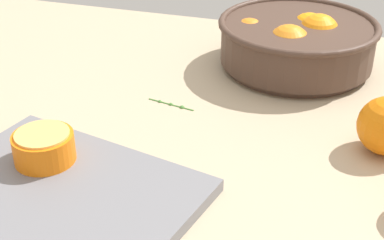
{
  "coord_description": "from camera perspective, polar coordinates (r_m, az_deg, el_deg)",
  "views": [
    {
      "loc": [
        17.19,
        -65.85,
        42.61
      ],
      "look_at": [
        -2.29,
        -3.73,
        5.05
      ],
      "focal_mm": 53.17,
      "sensor_mm": 36.0,
      "label": 1
    }
  ],
  "objects": [
    {
      "name": "fruit_bowl",
      "position": [
        1.02,
        10.43,
        7.73
      ],
      "size": [
        27.74,
        27.74,
        9.75
      ],
      "color": "#473328",
      "rests_on": "ground_plane"
    },
    {
      "name": "herb_sprig_0",
      "position": [
        0.89,
        -2.0,
        1.63
      ],
      "size": [
        8.01,
        1.86,
        0.78
      ],
      "color": "#467D35",
      "rests_on": "ground_plane"
    },
    {
      "name": "ground_plane",
      "position": [
        0.81,
        2.34,
        -3.0
      ],
      "size": [
        134.5,
        95.61,
        3.0
      ],
      "primitive_type": "cube",
      "color": "tan"
    },
    {
      "name": "orange_half_0",
      "position": [
        0.75,
        -14.64,
        -2.62
      ],
      "size": [
        7.84,
        7.84,
        4.01
      ],
      "color": "orange",
      "rests_on": "cutting_board"
    },
    {
      "name": "cutting_board",
      "position": [
        0.7,
        -13.39,
        -7.63
      ],
      "size": [
        36.49,
        30.96,
        1.67
      ],
      "primitive_type": "cube",
      "rotation": [
        0.0,
        0.0,
        -0.22
      ],
      "color": "slate",
      "rests_on": "ground_plane"
    }
  ]
}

